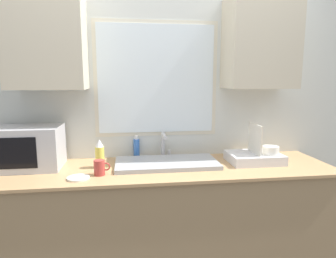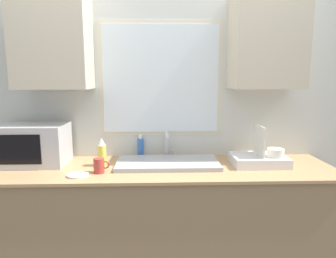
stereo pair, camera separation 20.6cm
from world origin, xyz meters
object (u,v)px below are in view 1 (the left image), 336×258
(microwave, at_px, (25,148))
(soap_bottle, at_px, (136,148))
(spray_bottle, at_px, (100,154))
(faucet, at_px, (164,143))
(mug_near_sink, at_px, (100,168))
(dish_rack, at_px, (256,156))

(microwave, bearing_deg, soap_bottle, 13.12)
(microwave, xyz_separation_m, spray_bottle, (0.52, -0.06, -0.05))
(spray_bottle, bearing_deg, soap_bottle, 41.91)
(faucet, height_order, spray_bottle, faucet)
(spray_bottle, distance_m, mug_near_sink, 0.18)
(faucet, bearing_deg, soap_bottle, 165.72)
(spray_bottle, bearing_deg, microwave, 173.73)
(faucet, height_order, dish_rack, dish_rack)
(faucet, relative_size, microwave, 0.42)
(dish_rack, distance_m, spray_bottle, 1.15)
(microwave, bearing_deg, dish_rack, -2.70)
(faucet, bearing_deg, spray_bottle, -159.07)
(microwave, bearing_deg, spray_bottle, -6.27)
(faucet, distance_m, microwave, 1.00)
(mug_near_sink, bearing_deg, dish_rack, 7.48)
(faucet, relative_size, dish_rack, 0.53)
(microwave, xyz_separation_m, dish_rack, (1.67, -0.08, -0.10))
(faucet, xyz_separation_m, soap_bottle, (-0.21, 0.05, -0.05))
(spray_bottle, bearing_deg, mug_near_sink, -85.80)
(faucet, xyz_separation_m, dish_rack, (0.67, -0.21, -0.08))
(dish_rack, height_order, spray_bottle, dish_rack)
(microwave, relative_size, spray_bottle, 2.41)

